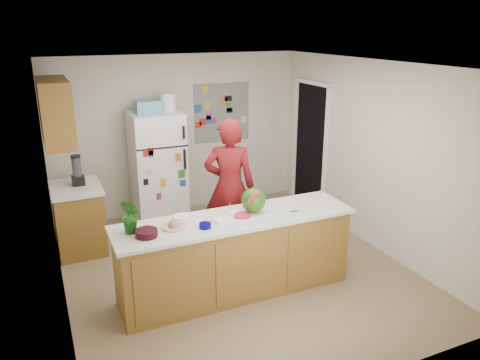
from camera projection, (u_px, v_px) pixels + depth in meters
name	position (u px, v px, depth m)	size (l,w,h in m)	color
floor	(235.00, 269.00, 5.89)	(4.00, 4.50, 0.02)	brown
wall_back	(178.00, 135.00, 7.45)	(4.00, 0.02, 2.50)	beige
wall_left	(52.00, 198.00, 4.72)	(0.02, 4.50, 2.50)	beige
wall_right	(372.00, 155.00, 6.27)	(0.02, 4.50, 2.50)	beige
ceiling	(234.00, 64.00, 5.10)	(4.00, 4.50, 0.02)	white
doorway	(311.00, 147.00, 7.59)	(0.03, 0.85, 2.04)	black
peninsula_base	(236.00, 257.00, 5.24)	(2.60, 0.62, 0.88)	brown
peninsula_top	(236.00, 219.00, 5.09)	(2.68, 0.70, 0.04)	silver
side_counter_base	(79.00, 220.00, 6.27)	(0.60, 0.80, 0.86)	brown
side_counter_top	(75.00, 188.00, 6.13)	(0.64, 0.84, 0.04)	silver
upper_cabinets	(55.00, 112.00, 5.71)	(0.35, 1.00, 0.80)	brown
refrigerator	(158.00, 168.00, 7.08)	(0.75, 0.70, 1.70)	silver
fridge_top_bin	(147.00, 107.00, 6.74)	(0.35, 0.28, 0.18)	#5999B2
photo_collage	(222.00, 113.00, 7.63)	(0.95, 0.01, 0.95)	slate
person	(230.00, 187.00, 6.09)	(0.66, 0.43, 1.82)	maroon
blender_appliance	(77.00, 171.00, 6.13)	(0.12, 0.12, 0.38)	black
cutting_board	(249.00, 214.00, 5.18)	(0.42, 0.32, 0.01)	white
watermelon	(254.00, 200.00, 5.17)	(0.27, 0.27, 0.27)	#1E5111
watermelon_slice	(243.00, 215.00, 5.09)	(0.18, 0.18, 0.02)	#CE3351
cherry_bowl	(147.00, 233.00, 4.62)	(0.22, 0.22, 0.07)	black
white_bowl	(182.00, 218.00, 4.99)	(0.19, 0.19, 0.06)	silver
cobalt_bowl	(205.00, 226.00, 4.82)	(0.13, 0.13, 0.05)	#020056
plate	(174.00, 227.00, 4.83)	(0.27, 0.27, 0.02)	beige
paper_towel	(223.00, 220.00, 4.99)	(0.19, 0.17, 0.02)	white
keys	(294.00, 211.00, 5.24)	(0.08, 0.04, 0.01)	gray
potted_plant	(131.00, 216.00, 4.64)	(0.21, 0.17, 0.38)	#0C470B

